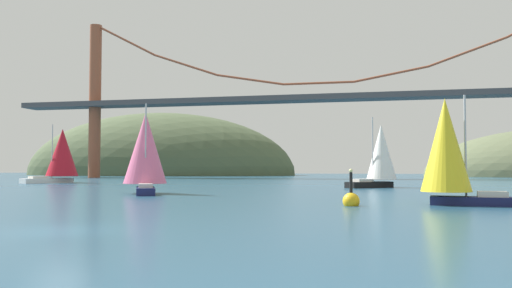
# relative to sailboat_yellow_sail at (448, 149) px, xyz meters

# --- Properties ---
(ground_plane) EXTENTS (360.00, 360.00, 0.00)m
(ground_plane) POSITION_rel_sailboat_yellow_sail_xyz_m (-16.70, -18.22, -3.67)
(ground_plane) COLOR navy
(headland_left) EXTENTS (87.58, 44.00, 38.95)m
(headland_left) POSITION_rel_sailboat_yellow_sail_xyz_m (-71.70, 116.78, -3.67)
(headland_left) COLOR #4C5B3D
(headland_left) RESTS_ON ground_plane
(suspension_bridge) EXTENTS (143.22, 6.00, 36.98)m
(suspension_bridge) POSITION_rel_sailboat_yellow_sail_xyz_m (-16.70, 76.78, 14.25)
(suspension_bridge) COLOR brown
(suspension_bridge) RESTS_ON ground_plane
(sailboat_yellow_sail) EXTENTS (6.49, 3.66, 7.25)m
(sailboat_yellow_sail) POSITION_rel_sailboat_yellow_sail_xyz_m (0.00, 0.00, 0.00)
(sailboat_yellow_sail) COLOR #191E4C
(sailboat_yellow_sail) RESTS_ON ground_plane
(sailboat_white_mainsail) EXTENTS (6.91, 6.43, 8.59)m
(sailboat_white_mainsail) POSITION_rel_sailboat_yellow_sail_xyz_m (-4.14, 29.21, 0.33)
(sailboat_white_mainsail) COLOR black
(sailboat_white_mainsail) RESTS_ON ground_plane
(sailboat_pink_spinnaker) EXTENTS (5.44, 7.21, 8.39)m
(sailboat_pink_spinnaker) POSITION_rel_sailboat_yellow_sail_xyz_m (-25.89, 9.17, 0.42)
(sailboat_pink_spinnaker) COLOR #191E4C
(sailboat_pink_spinnaker) RESTS_ON ground_plane
(sailboat_crimson_sail) EXTENTS (7.49, 9.40, 9.17)m
(sailboat_crimson_sail) POSITION_rel_sailboat_yellow_sail_xyz_m (-53.33, 37.38, 0.81)
(sailboat_crimson_sail) COLOR white
(sailboat_crimson_sail) RESTS_ON ground_plane
(channel_buoy) EXTENTS (1.10, 1.10, 2.64)m
(channel_buoy) POSITION_rel_sailboat_yellow_sail_xyz_m (-6.26, -2.31, -3.30)
(channel_buoy) COLOR gold
(channel_buoy) RESTS_ON ground_plane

